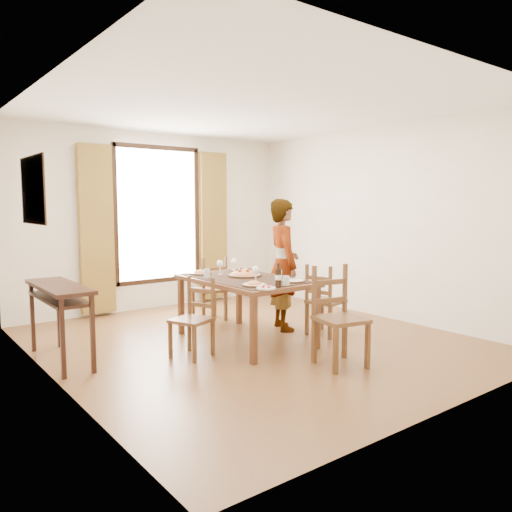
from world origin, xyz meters
TOP-DOWN VIEW (x-y plane):
  - ground at (0.00, 0.00)m, footprint 5.00×5.00m
  - room_shell at (-0.00, 0.13)m, footprint 4.60×5.10m
  - console_table at (-2.03, 0.60)m, footprint 0.38×1.20m
  - dining_table at (-0.07, 0.07)m, footprint 1.00×1.62m
  - chair_west at (-0.86, -0.07)m, footprint 0.48×0.48m
  - chair_north at (0.16, 1.22)m, footprint 0.43×0.43m
  - chair_south at (0.16, -1.20)m, footprint 0.52×0.52m
  - chair_east at (0.87, -0.30)m, footprint 0.46×0.46m
  - man at (0.66, 0.25)m, footprint 0.89×0.83m
  - plate_sw at (-0.33, -0.45)m, footprint 0.27×0.27m
  - plate_se at (0.17, -0.49)m, footprint 0.27×0.27m
  - plate_nw at (-0.33, 0.66)m, footprint 0.27×0.27m
  - plate_ne at (0.23, 0.59)m, footprint 0.27×0.27m
  - pasta_platter at (-0.01, 0.17)m, footprint 0.40×0.40m
  - caprese_plate at (-0.35, -0.67)m, footprint 0.20×0.20m
  - wine_glass_a at (-0.18, -0.27)m, footprint 0.08×0.08m
  - wine_glass_b at (0.06, 0.49)m, footprint 0.08×0.08m
  - wine_glass_c at (-0.17, 0.46)m, footprint 0.08×0.08m
  - tumbler_a at (0.22, -0.20)m, footprint 0.07×0.07m
  - tumbler_b at (-0.42, 0.36)m, footprint 0.07×0.07m
  - tumbler_c at (-0.04, -0.62)m, footprint 0.07×0.07m
  - wine_bottle at (-0.17, -0.65)m, footprint 0.07×0.07m

SIDE VIEW (x-z plane):
  - ground at x=0.00m, z-range 0.00..0.00m
  - chair_west at x=-0.86m, z-range -0.03..0.81m
  - chair_east at x=0.87m, z-range -0.03..0.85m
  - chair_north at x=0.16m, z-range -0.03..0.86m
  - chair_south at x=0.16m, z-range -0.03..0.96m
  - console_table at x=-2.03m, z-range 0.28..1.08m
  - dining_table at x=-0.07m, z-range 0.31..1.07m
  - caprese_plate at x=-0.35m, z-range 0.76..0.80m
  - plate_sw at x=-0.33m, z-range 0.76..0.81m
  - plate_se at x=0.17m, z-range 0.76..0.81m
  - plate_nw at x=-0.33m, z-range 0.76..0.81m
  - plate_ne at x=0.23m, z-range 0.76..0.81m
  - pasta_platter at x=-0.01m, z-range 0.76..0.86m
  - tumbler_a at x=0.22m, z-range 0.76..0.86m
  - tumbler_b at x=-0.42m, z-range 0.76..0.86m
  - tumbler_c at x=-0.04m, z-range 0.76..0.86m
  - man at x=0.66m, z-range 0.00..1.68m
  - wine_glass_a at x=-0.18m, z-range 0.76..0.94m
  - wine_glass_b at x=0.06m, z-range 0.76..0.94m
  - wine_glass_c at x=-0.17m, z-range 0.76..0.94m
  - wine_bottle at x=-0.17m, z-range 0.76..1.00m
  - room_shell at x=0.00m, z-range 0.17..2.91m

